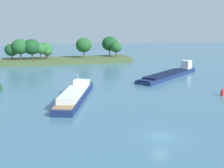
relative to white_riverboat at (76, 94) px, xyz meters
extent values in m
plane|color=teal|center=(8.94, -23.51, -1.20)|extent=(400.00, 400.00, 0.00)
cube|color=#4C6038|center=(4.27, 59.93, -0.20)|extent=(52.91, 13.84, 2.00)
cylinder|color=#513823|center=(-17.66, 59.67, 1.67)|extent=(0.44, 0.44, 1.74)
ellipsoid|color=#194C23|center=(-17.66, 59.67, 4.67)|extent=(5.35, 5.35, 4.81)
cylinder|color=#513823|center=(-14.20, 58.21, 2.07)|extent=(0.44, 0.44, 2.55)
ellipsoid|color=#235B28|center=(-14.20, 58.21, 6.00)|extent=(6.62, 6.62, 5.96)
cylinder|color=#513823|center=(-9.88, 58.10, 1.95)|extent=(0.44, 0.44, 2.30)
ellipsoid|color=#194C23|center=(-9.88, 58.10, 5.83)|extent=(6.82, 6.82, 6.14)
cylinder|color=#513823|center=(-6.38, 57.68, 2.01)|extent=(0.44, 0.44, 2.42)
ellipsoid|color=#2D6B33|center=(-6.38, 57.68, 4.98)|extent=(4.38, 4.38, 3.94)
cylinder|color=#513823|center=(-4.48, 58.68, 2.14)|extent=(0.44, 0.44, 2.69)
ellipsoid|color=#2D6B33|center=(-4.48, 58.68, 5.38)|extent=(4.74, 4.74, 4.26)
cylinder|color=#513823|center=(-3.77, 58.30, 1.57)|extent=(0.44, 0.44, 1.54)
ellipsoid|color=#2D6B33|center=(-3.77, 58.30, 3.96)|extent=(4.05, 4.05, 3.65)
cylinder|color=#513823|center=(11.15, 58.81, 2.13)|extent=(0.44, 0.44, 2.65)
ellipsoid|color=#235B28|center=(11.15, 58.81, 6.13)|extent=(6.69, 6.69, 6.02)
cylinder|color=#513823|center=(23.53, 63.12, 2.14)|extent=(0.44, 0.44, 2.68)
ellipsoid|color=#194C23|center=(23.53, 63.12, 6.27)|extent=(6.99, 6.99, 6.29)
cylinder|color=#513823|center=(25.34, 59.05, 1.88)|extent=(0.44, 0.44, 2.16)
ellipsoid|color=#235B28|center=(25.34, 59.05, 4.95)|extent=(4.97, 4.97, 4.47)
cube|color=navy|center=(0.02, 0.04, -0.57)|extent=(11.54, 24.11, 1.26)
cube|color=white|center=(0.02, 0.04, 0.72)|extent=(9.26, 18.89, 1.30)
cube|color=white|center=(1.00, 2.90, 1.92)|extent=(2.43, 2.84, 1.10)
cube|color=#937551|center=(-3.14, -9.10, 0.15)|extent=(4.71, 5.25, 0.16)
cylinder|color=silver|center=(1.00, 2.90, 3.17)|extent=(0.10, 0.10, 1.40)
cube|color=navy|center=(30.75, 18.69, -0.70)|extent=(27.02, 22.31, 0.99)
cube|color=#0F1834|center=(29.56, 17.77, 0.05)|extent=(19.36, 16.19, 0.50)
cube|color=white|center=(41.05, 26.58, 1.20)|extent=(4.16, 4.06, 2.80)
cylinder|color=#333338|center=(41.05, 26.58, 3.50)|extent=(0.12, 0.12, 1.80)
cube|color=navy|center=(19.03, 9.70, -0.65)|extent=(2.92, 3.43, 0.89)
cylinder|color=red|center=(31.99, -5.36, -0.60)|extent=(0.70, 0.70, 1.20)
cone|color=red|center=(31.99, -5.36, 0.35)|extent=(0.49, 0.49, 0.70)
camera|label=1|loc=(-6.93, -56.81, 14.16)|focal=44.25mm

